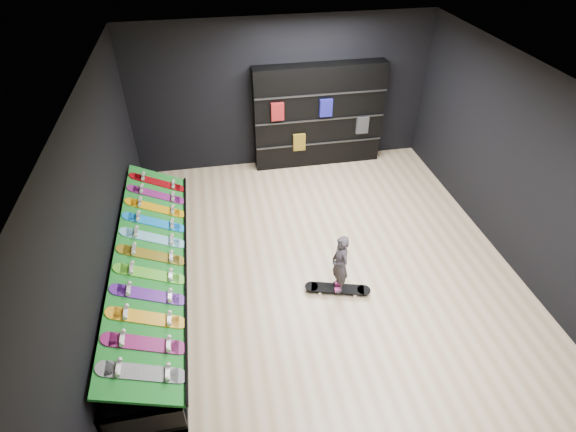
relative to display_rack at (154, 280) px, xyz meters
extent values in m
cube|color=#D2B78D|center=(2.55, 0.00, -0.25)|extent=(6.00, 7.00, 0.01)
cube|color=white|center=(2.55, 0.00, 2.75)|extent=(6.00, 7.00, 0.01)
cube|color=black|center=(2.55, 3.50, 1.25)|extent=(6.00, 0.02, 3.00)
cube|color=black|center=(-0.45, 0.00, 1.25)|extent=(0.02, 7.00, 3.00)
cube|color=black|center=(5.55, 0.00, 1.25)|extent=(0.02, 7.00, 3.00)
cube|color=#0F6419|center=(0.05, 0.00, 0.46)|extent=(0.92, 4.50, 0.46)
cube|color=black|center=(3.27, 3.32, 0.81)|extent=(2.65, 0.31, 2.12)
imported|color=black|center=(2.67, -0.50, 0.13)|extent=(0.19, 0.24, 0.58)
camera|label=1|loc=(1.08, -4.95, 4.76)|focal=28.00mm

